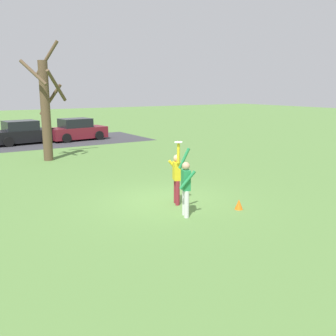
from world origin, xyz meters
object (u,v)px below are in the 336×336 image
(bare_tree_tall, at_px, (46,106))
(field_cone_orange, at_px, (239,204))
(parked_car_black, at_px, (23,133))
(parked_car_maroon, at_px, (77,130))
(person_defender, at_px, (186,184))
(frisbee_disc, at_px, (178,142))
(person_catcher, at_px, (177,175))

(bare_tree_tall, relative_size, field_cone_orange, 19.33)
(parked_car_black, height_order, bare_tree_tall, bare_tree_tall)
(parked_car_maroon, xyz_separation_m, field_cone_orange, (-1.24, -18.64, -0.57))
(parked_car_maroon, bearing_deg, parked_car_black, 172.03)
(person_defender, height_order, field_cone_orange, person_defender)
(frisbee_disc, height_order, field_cone_orange, frisbee_disc)
(frisbee_disc, relative_size, bare_tree_tall, 0.04)
(person_defender, xyz_separation_m, parked_car_maroon, (3.05, 18.29, -0.25))
(person_catcher, distance_m, field_cone_orange, 2.19)
(person_defender, xyz_separation_m, bare_tree_tall, (-0.94, 11.32, 1.85))
(parked_car_black, relative_size, parked_car_maroon, 1.00)
(bare_tree_tall, xyz_separation_m, field_cone_orange, (2.74, -11.67, -2.67))
(frisbee_disc, bearing_deg, person_defender, -111.54)
(person_catcher, relative_size, bare_tree_tall, 0.34)
(bare_tree_tall, bearing_deg, person_defender, -85.27)
(person_catcher, height_order, bare_tree_tall, bare_tree_tall)
(frisbee_disc, bearing_deg, bare_tree_tall, 97.24)
(parked_car_black, height_order, parked_car_maroon, same)
(person_defender, height_order, parked_car_black, person_defender)
(person_catcher, height_order, parked_car_black, person_catcher)
(person_defender, relative_size, parked_car_black, 0.48)
(person_defender, distance_m, frisbee_disc, 1.52)
(frisbee_disc, xyz_separation_m, field_cone_orange, (1.43, -1.31, -1.93))
(parked_car_black, relative_size, bare_tree_tall, 0.69)
(person_catcher, bearing_deg, person_defender, -0.00)
(parked_car_black, bearing_deg, person_defender, -93.51)
(person_catcher, xyz_separation_m, parked_car_maroon, (2.59, 17.12, -0.25))
(person_defender, relative_size, field_cone_orange, 6.38)
(parked_car_maroon, distance_m, field_cone_orange, 18.69)
(frisbee_disc, xyz_separation_m, bare_tree_tall, (-1.32, 10.36, 0.74))
(frisbee_disc, height_order, parked_car_maroon, frisbee_disc)
(frisbee_disc, relative_size, field_cone_orange, 0.80)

